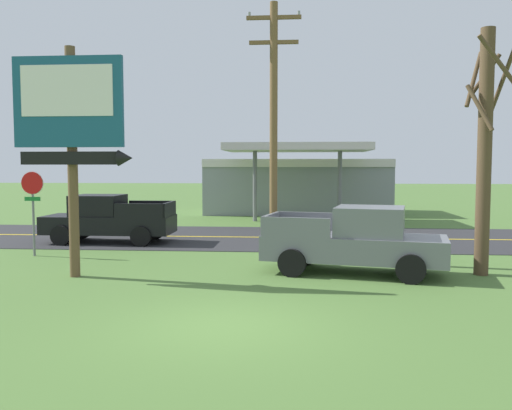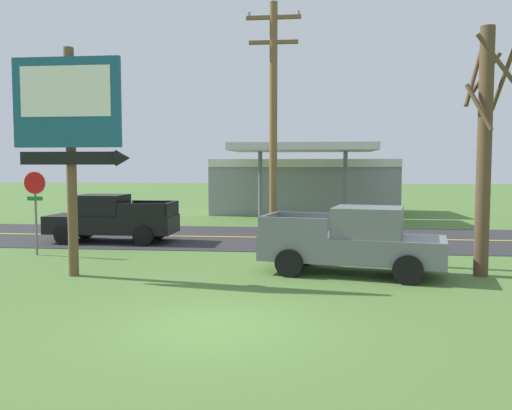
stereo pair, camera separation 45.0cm
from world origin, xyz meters
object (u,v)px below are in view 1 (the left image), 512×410
(stop_sign, at_px, (33,198))
(pickup_black_on_road, at_px, (108,219))
(motel_sign, at_px, (72,122))
(utility_pole, at_px, (274,124))
(pickup_grey_parked_on_lawn, at_px, (356,241))
(gas_station, at_px, (297,184))
(bare_tree, at_px, (485,145))

(stop_sign, distance_m, pickup_black_on_road, 3.85)
(motel_sign, height_order, stop_sign, motel_sign)
(stop_sign, xyz_separation_m, utility_pole, (8.36, 0.08, 2.51))
(motel_sign, height_order, pickup_black_on_road, motel_sign)
(pickup_grey_parked_on_lawn, xyz_separation_m, pickup_black_on_road, (-9.47, 5.62, 0.00))
(gas_station, bearing_deg, pickup_black_on_road, -117.54)
(gas_station, height_order, pickup_grey_parked_on_lawn, gas_station)
(gas_station, relative_size, pickup_grey_parked_on_lawn, 2.18)
(gas_station, xyz_separation_m, pickup_black_on_road, (-7.71, -14.78, -0.98))
(motel_sign, distance_m, gas_station, 22.60)
(stop_sign, relative_size, bare_tree, 0.42)
(motel_sign, distance_m, pickup_grey_parked_on_lawn, 8.70)
(stop_sign, xyz_separation_m, bare_tree, (14.47, -2.10, 1.69))
(utility_pole, distance_m, bare_tree, 6.54)
(stop_sign, relative_size, pickup_grey_parked_on_lawn, 0.54)
(utility_pole, distance_m, pickup_black_on_road, 8.50)
(utility_pole, xyz_separation_m, pickup_black_on_road, (-6.96, 3.34, -3.57))
(utility_pole, distance_m, pickup_grey_parked_on_lawn, 4.93)
(utility_pole, bearing_deg, pickup_black_on_road, 154.38)
(stop_sign, xyz_separation_m, pickup_grey_parked_on_lawn, (10.88, -2.20, -1.06))
(stop_sign, relative_size, pickup_black_on_road, 0.57)
(motel_sign, xyz_separation_m, utility_pole, (5.41, 3.50, 0.20))
(utility_pole, bearing_deg, stop_sign, -179.43)
(bare_tree, height_order, gas_station, bare_tree)
(motel_sign, height_order, gas_station, motel_sign)
(bare_tree, xyz_separation_m, gas_station, (-5.36, 20.31, -1.77))
(bare_tree, bearing_deg, gas_station, 104.79)
(stop_sign, relative_size, gas_station, 0.25)
(gas_station, bearing_deg, stop_sign, -116.59)
(pickup_grey_parked_on_lawn, bearing_deg, motel_sign, -171.31)
(utility_pole, height_order, pickup_black_on_road, utility_pole)
(stop_sign, height_order, bare_tree, bare_tree)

